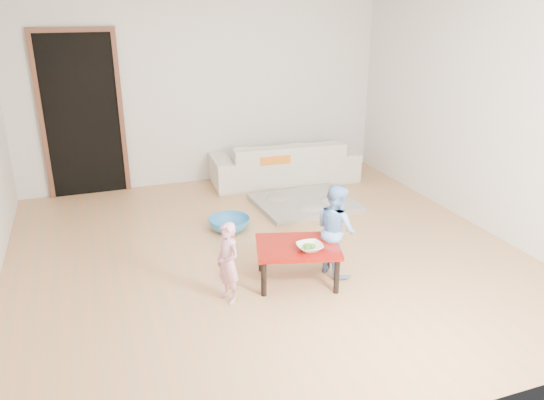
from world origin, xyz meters
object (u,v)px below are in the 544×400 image
bowl (310,247)px  child_blue (336,229)px  red_table (297,263)px  child_pink (228,263)px  basin (229,224)px  sofa (284,161)px

bowl → child_blue: size_ratio=0.26×
red_table → child_blue: size_ratio=0.84×
child_pink → child_blue: (1.07, 0.15, 0.08)m
child_blue → basin: bearing=18.7°
child_blue → bowl: bearing=109.1°
red_table → child_blue: (0.40, 0.05, 0.25)m
child_pink → child_blue: bearing=77.6°
sofa → child_pink: child_pink is taller
bowl → child_blue: 0.39m
bowl → child_pink: child_pink is taller
sofa → red_table: size_ratio=2.74×
bowl → basin: size_ratio=0.49×
sofa → red_table: sofa is taller
child_blue → sofa: bearing=-20.3°
red_table → child_pink: 0.70m
bowl → child_pink: 0.73m
child_blue → basin: (-0.68, 1.26, -0.37)m
sofa → red_table: 2.84m
bowl → child_pink: (-0.73, 0.03, -0.04)m
sofa → bowl: 2.95m
sofa → red_table: (-0.90, -2.69, -0.11)m
basin → bowl: bearing=-76.9°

